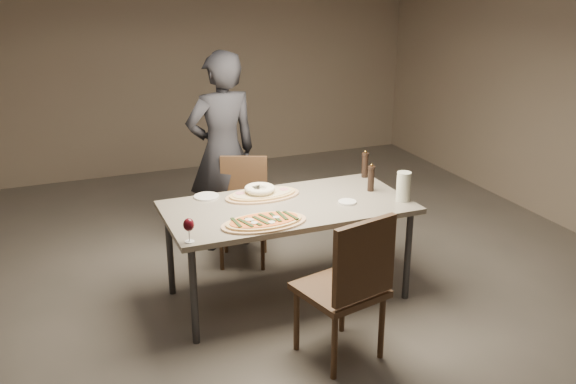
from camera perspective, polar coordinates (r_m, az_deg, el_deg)
name	(u,v)px	position (r m, az deg, el deg)	size (l,w,h in m)	color
room	(288,118)	(4.52, 0.00, 6.58)	(7.00, 7.00, 7.00)	#5C564F
dining_table	(288,212)	(4.73, 0.00, -1.79)	(1.80, 0.90, 0.75)	gray
zucchini_pizza	(264,222)	(4.36, -2.15, -2.67)	(0.60, 0.33, 0.05)	tan
ham_pizza	(263,195)	(4.87, -2.27, -0.23)	(0.58, 0.32, 0.04)	tan
bread_basket	(260,190)	(4.86, -2.52, 0.13)	(0.23, 0.23, 0.08)	#F2E8C4
oil_dish	(347,202)	(4.76, 5.29, -0.89)	(0.13, 0.13, 0.02)	white
pepper_mill_left	(365,165)	(5.32, 6.86, 2.44)	(0.06, 0.06, 0.23)	black
pepper_mill_right	(371,178)	(5.00, 7.39, 1.23)	(0.06, 0.06, 0.22)	black
carafe	(403,186)	(4.83, 10.23, 0.49)	(0.11, 0.11, 0.22)	silver
wine_glass	(189,226)	(4.10, -8.82, -2.97)	(0.07, 0.07, 0.16)	silver
side_plate	(207,196)	(4.89, -7.25, -0.40)	(0.19, 0.19, 0.01)	white
chair_near	(350,282)	(4.02, 5.53, -7.94)	(0.58, 0.58, 1.01)	#422C1B
chair_far	(244,204)	(5.46, -3.97, -1.04)	(0.55, 0.55, 0.88)	#422C1B
diner	(222,152)	(5.59, -5.86, 3.55)	(0.64, 0.42, 1.75)	black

